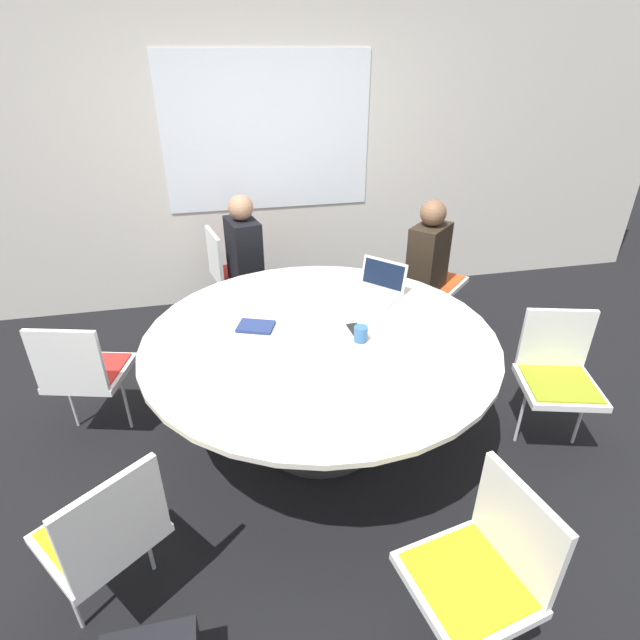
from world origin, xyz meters
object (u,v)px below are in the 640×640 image
at_px(chair_3, 105,531).
at_px(laptop, 379,286).
at_px(chair_1, 231,268).
at_px(person_0, 429,262).
at_px(chair_4, 484,565).
at_px(person_1, 246,255).
at_px(chair_5, 558,370).
at_px(chair_2, 83,369).
at_px(cell_phone, 355,329).
at_px(chair_0, 430,272).
at_px(spiral_notebook, 256,326).
at_px(coffee_cup, 361,334).

relative_size(chair_3, laptop, 2.07).
height_order(chair_1, person_0, person_0).
distance_m(chair_4, person_1, 2.94).
relative_size(chair_4, chair_5, 1.00).
xyz_separation_m(chair_1, chair_2, (-0.97, -1.37, 0.00)).
height_order(chair_1, chair_3, same).
xyz_separation_m(chair_2, laptop, (1.91, 0.15, 0.29)).
bearing_deg(chair_5, person_0, -62.24).
bearing_deg(chair_4, cell_phone, -6.01).
xyz_separation_m(chair_0, cell_phone, (-1.02, -1.21, 0.25)).
xyz_separation_m(person_1, laptop, (0.81, -1.00, 0.10)).
height_order(chair_0, chair_1, same).
bearing_deg(chair_4, chair_1, 3.42).
distance_m(chair_5, laptop, 1.22).
bearing_deg(chair_2, chair_5, 2.51).
bearing_deg(chair_5, person_1, -30.79).
distance_m(chair_1, laptop, 1.57).
bearing_deg(person_0, chair_5, 59.94).
height_order(chair_3, spiral_notebook, chair_3).
height_order(chair_2, spiral_notebook, chair_2).
bearing_deg(person_1, spiral_notebook, -14.58).
bearing_deg(person_1, chair_1, -161.01).
xyz_separation_m(chair_5, coffee_cup, (-1.19, 0.21, 0.29)).
distance_m(spiral_notebook, cell_phone, 0.59).
xyz_separation_m(chair_4, spiral_notebook, (-0.68, 1.56, 0.25)).
xyz_separation_m(chair_5, person_1, (-1.71, 1.78, 0.20)).
distance_m(person_1, cell_phone, 1.54).
bearing_deg(chair_4, chair_2, 34.89).
relative_size(chair_0, chair_1, 1.00).
xyz_separation_m(person_0, person_1, (-1.42, 0.47, 0.00)).
distance_m(chair_4, coffee_cup, 1.33).
bearing_deg(chair_2, cell_phone, 4.75).
xyz_separation_m(person_0, coffee_cup, (-0.90, -1.11, 0.09)).
distance_m(chair_1, spiral_notebook, 1.54).
bearing_deg(chair_0, cell_phone, 7.44).
distance_m(spiral_notebook, coffee_cup, 0.63).
height_order(chair_5, person_1, person_1).
relative_size(chair_3, chair_5, 1.00).
distance_m(chair_3, chair_4, 1.50).
relative_size(person_0, laptop, 2.91).
height_order(person_1, cell_phone, person_1).
height_order(chair_5, spiral_notebook, chair_5).
distance_m(chair_5, coffee_cup, 1.24).
bearing_deg(laptop, chair_0, 93.69).
bearing_deg(coffee_cup, chair_4, -84.85).
relative_size(chair_1, chair_4, 1.00).
bearing_deg(person_0, chair_4, 29.46).
relative_size(laptop, spiral_notebook, 1.65).
bearing_deg(coffee_cup, cell_phone, 87.71).
bearing_deg(person_0, chair_0, -161.01).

